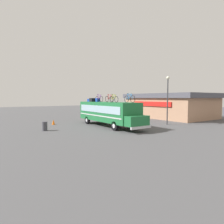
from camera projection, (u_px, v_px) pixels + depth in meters
name	position (u px, v px, depth m)	size (l,w,h in m)	color
ground_plane	(107.00, 126.00, 22.54)	(120.00, 120.00, 0.00)	#4C4C4F
bus	(109.00, 112.00, 22.23)	(10.48, 2.66, 2.80)	#1E6B38
luggage_bag_1	(90.00, 100.00, 25.30)	(0.61, 0.54, 0.37)	#193899
luggage_bag_2	(92.00, 100.00, 24.70)	(0.70, 0.56, 0.46)	black
luggage_bag_3	(98.00, 100.00, 24.27)	(0.53, 0.44, 0.46)	#193899
rooftop_bicycle_1	(99.00, 99.00, 23.68)	(1.80, 0.44, 0.96)	black
rooftop_bicycle_2	(109.00, 99.00, 22.42)	(1.80, 0.44, 0.93)	black
rooftop_bicycle_3	(114.00, 99.00, 20.50)	(1.62, 0.44, 0.89)	black
rooftop_bicycle_4	(129.00, 99.00, 19.50)	(1.71, 0.44, 0.97)	black
roadside_building	(170.00, 105.00, 32.59)	(13.91, 9.55, 4.01)	tan
trash_bin	(45.00, 126.00, 19.16)	(0.50, 0.50, 0.91)	#3F3F47
traffic_cone	(53.00, 122.00, 23.55)	(0.38, 0.38, 0.61)	orange
street_lamp	(168.00, 93.00, 23.44)	(0.40, 0.40, 5.94)	#38383D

